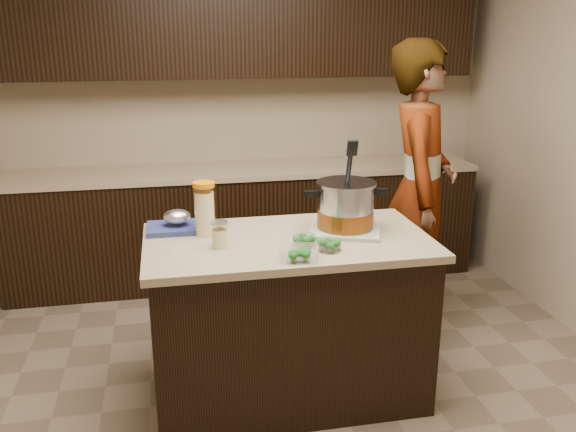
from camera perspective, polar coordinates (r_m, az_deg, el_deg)
name	(u,v)px	position (r m, az deg, el deg)	size (l,w,h in m)	color
ground_plane	(288,391)	(3.52, 0.00, -16.06)	(4.00, 4.00, 0.00)	brown
room_shell	(288,76)	(2.96, 0.00, 12.98)	(4.04, 4.04, 2.72)	tan
back_cabinets	(244,161)	(4.77, -4.17, 5.12)	(3.60, 0.63, 2.33)	black
island	(288,317)	(3.30, 0.00, -9.47)	(1.46, 0.81, 0.90)	black
dish_towel	(345,229)	(3.25, 5.35, -1.20)	(0.36, 0.36, 0.02)	#4E754F
stock_pot	(346,208)	(3.22, 5.41, 0.74)	(0.44, 0.34, 0.45)	#B7B7BC
lemonade_pitcher	(205,211)	(3.17, -7.81, 0.48)	(0.15, 0.15, 0.28)	beige
mason_jar	(220,235)	(3.00, -6.40, -1.78)	(0.11, 0.11, 0.14)	beige
broccoli_tub_left	(304,241)	(3.01, 1.54, -2.33)	(0.14, 0.14, 0.06)	silver
broccoli_tub_right	(329,245)	(2.95, 3.84, -2.75)	(0.15, 0.15, 0.06)	silver
broccoli_tub_rect	(300,254)	(2.83, 1.10, -3.55)	(0.21, 0.17, 0.06)	silver
blue_tray	(175,224)	(3.29, -10.50, -0.72)	(0.28, 0.23, 0.11)	navy
person	(419,191)	(3.97, 12.17, 2.30)	(0.68, 0.45, 1.88)	gray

